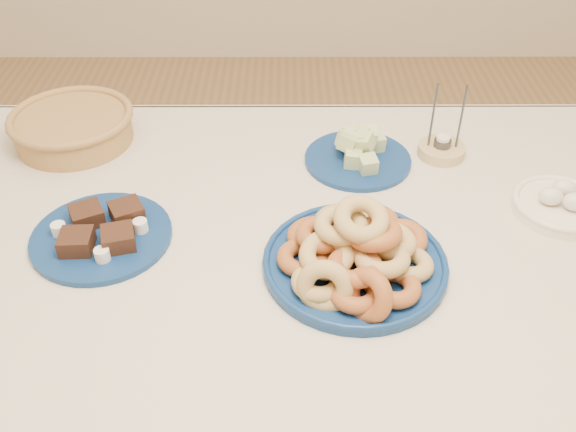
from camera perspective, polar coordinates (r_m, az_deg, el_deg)
The scene contains 7 objects.
dining_table at distance 1.36m, azimuth -0.01°, elevation -5.49°, with size 1.71×1.11×0.75m.
donut_platter at distance 1.20m, azimuth 6.00°, elevation -3.42°, with size 0.46×0.46×0.16m.
melon_plate at distance 1.51m, azimuth 6.27°, elevation 5.77°, with size 0.27×0.27×0.09m.
brownie_plate at distance 1.33m, azimuth -16.22°, elevation -1.48°, with size 0.35×0.35×0.05m.
wicker_basket at distance 1.65m, azimuth -18.60°, elevation 7.60°, with size 0.39×0.39×0.08m.
candle_holder at distance 1.57m, azimuth 13.48°, elevation 5.83°, with size 0.12×0.12×0.19m.
egg_bowl at distance 1.46m, azimuth 23.04°, elevation 0.97°, with size 0.23×0.23×0.06m.
Camera 1 is at (-0.00, -0.98, 1.59)m, focal length 40.00 mm.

